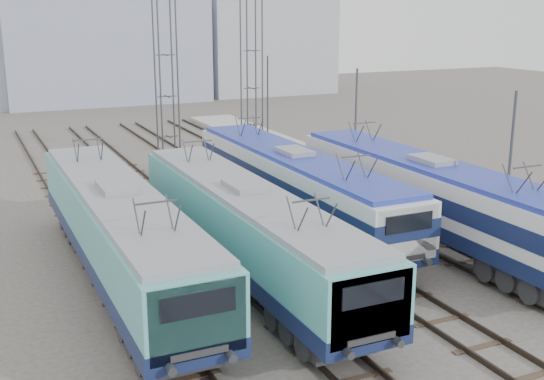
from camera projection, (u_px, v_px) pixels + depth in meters
The scene contains 13 objects.
ground at pixel (352, 310), 23.70m from camera, with size 160.00×160.00×0.00m, color #514C47.
platform at pixel (442, 211), 34.83m from camera, with size 4.00×70.00×0.30m, color #9E9E99.
locomotive_far_left at pixel (120, 229), 25.17m from camera, with size 2.90×18.30×3.44m.
locomotive_center_left at pixel (247, 226), 25.79m from camera, with size 2.80×17.70×3.33m.
locomotive_center_right at pixel (296, 183), 31.82m from camera, with size 2.85×17.99×3.38m.
locomotive_far_right at pixel (432, 194), 29.83m from camera, with size 2.88×18.23×3.43m.
catenary_tower_west at pixel (166, 69), 41.31m from camera, with size 4.50×1.20×12.00m.
catenary_tower_east at pixel (251, 64), 45.71m from camera, with size 4.50×1.20×12.00m.
mast_front at pixel (509, 176), 28.06m from camera, with size 0.12×0.12×7.00m, color #3F4247.
mast_mid at pixel (355, 131), 38.59m from camera, with size 0.12×0.12×7.00m, color #3F4247.
mast_rear at pixel (268, 105), 49.12m from camera, with size 0.12×0.12×7.00m, color #3F4247.
building_center at pixel (100, 20), 77.43m from camera, with size 22.00×14.00×18.00m, color #8F97B2.
building_east at pixel (261, 44), 86.32m from camera, with size 16.00×12.00×12.00m, color #9CA4AF.
Camera 1 is at (-11.72, -18.65, 10.09)m, focal length 45.00 mm.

